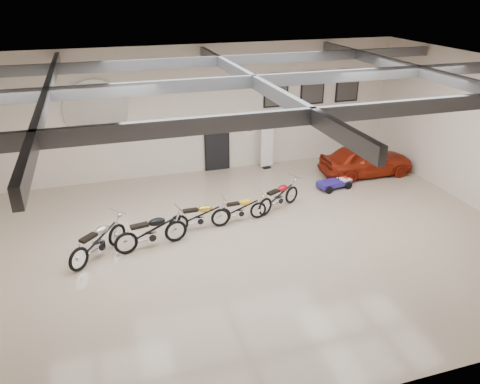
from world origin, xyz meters
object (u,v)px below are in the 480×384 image
object	(u,v)px
motorcycle_red	(279,196)
go_kart	(337,181)
motorcycle_silver	(98,240)
motorcycle_yellow	(241,208)
motorcycle_black	(151,231)
motorcycle_gold	(200,215)
banner_stand	(267,145)
vintage_car	(366,160)

from	to	relation	value
motorcycle_red	go_kart	xyz separation A→B (m)	(2.76, 1.02, -0.22)
motorcycle_red	motorcycle_silver	bearing A→B (deg)	165.88
motorcycle_silver	motorcycle_red	bearing A→B (deg)	-31.25
motorcycle_yellow	motorcycle_black	bearing A→B (deg)	-168.16
motorcycle_silver	motorcycle_red	xyz separation A→B (m)	(5.93, 1.35, -0.05)
motorcycle_silver	motorcycle_gold	distance (m)	3.14
banner_stand	motorcycle_silver	world-z (taller)	banner_stand
motorcycle_red	motorcycle_yellow	bearing A→B (deg)	170.21
motorcycle_gold	vintage_car	xyz separation A→B (m)	(7.32, 2.47, 0.13)
banner_stand	motorcycle_yellow	xyz separation A→B (m)	(-2.44, -4.17, -0.53)
banner_stand	motorcycle_gold	world-z (taller)	banner_stand
motorcycle_black	motorcycle_yellow	world-z (taller)	motorcycle_black
banner_stand	motorcycle_yellow	distance (m)	4.86
motorcycle_silver	vintage_car	size ratio (longest dim) A/B	0.57
banner_stand	vintage_car	bearing A→B (deg)	-34.07
motorcycle_black	motorcycle_red	world-z (taller)	motorcycle_black
motorcycle_silver	vintage_car	xyz separation A→B (m)	(10.37, 3.20, 0.08)
motorcycle_yellow	go_kart	size ratio (longest dim) A/B	1.12
motorcycle_silver	vintage_car	bearing A→B (deg)	-26.90
motorcycle_gold	vintage_car	distance (m)	7.72
motorcycle_yellow	motorcycle_red	size ratio (longest dim) A/B	0.91
banner_stand	motorcycle_silver	distance (m)	8.54
motorcycle_red	go_kart	size ratio (longest dim) A/B	1.22
motorcycle_black	motorcycle_red	bearing A→B (deg)	5.06
motorcycle_gold	motorcycle_red	size ratio (longest dim) A/B	0.99
motorcycle_black	banner_stand	bearing A→B (deg)	31.94
motorcycle_black	go_kart	bearing A→B (deg)	6.85
motorcycle_yellow	motorcycle_red	world-z (taller)	motorcycle_red
motorcycle_black	motorcycle_yellow	xyz separation A→B (m)	(2.95, 0.79, -0.10)
motorcycle_red	banner_stand	bearing A→B (deg)	48.82
vintage_car	motorcycle_red	bearing A→B (deg)	114.09
motorcycle_gold	vintage_car	size ratio (longest dim) A/B	0.52
motorcycle_yellow	go_kart	world-z (taller)	motorcycle_yellow
banner_stand	motorcycle_red	bearing A→B (deg)	-110.41
banner_stand	motorcycle_black	bearing A→B (deg)	-143.53
motorcycle_yellow	motorcycle_red	bearing A→B (deg)	13.94
motorcycle_yellow	vintage_car	distance (m)	6.38
motorcycle_silver	go_kart	world-z (taller)	motorcycle_silver
motorcycle_gold	motorcycle_red	distance (m)	2.94
motorcycle_silver	motorcycle_gold	bearing A→B (deg)	-30.65
motorcycle_silver	go_kart	bearing A→B (deg)	-28.79
go_kart	motorcycle_black	bearing A→B (deg)	-172.62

